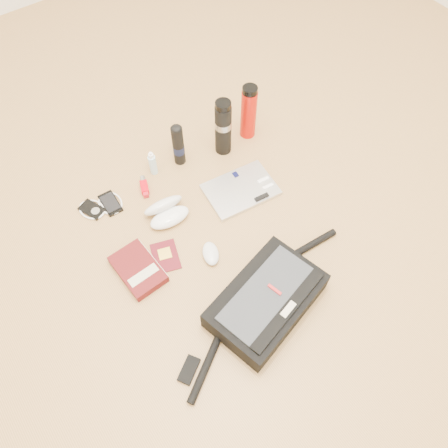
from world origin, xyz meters
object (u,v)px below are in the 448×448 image
Objects in this scene: book at (138,269)px; thermos_red at (249,112)px; laptop at (241,190)px; thermos_black at (223,127)px; messenger_bag at (266,301)px.

thermos_red is at bearing 20.21° from book.
thermos_black is at bearing 79.00° from laptop.
thermos_red is (0.47, 0.71, 0.08)m from messenger_bag.
thermos_red is (0.15, 0.01, -0.01)m from thermos_black.
messenger_bag is at bearing -55.44° from book.
book is at bearing -164.86° from laptop.
messenger_bag is 0.53m from laptop.
thermos_black is (0.62, 0.31, 0.12)m from book.
thermos_red is (0.23, 0.25, 0.12)m from laptop.
messenger_bag is 0.77m from thermos_black.
messenger_bag is 0.49m from book.
thermos_black is at bearing 51.73° from messenger_bag.
laptop is 1.17× the size of thermos_red.
messenger_bag is at bearing -123.47° from thermos_red.
messenger_bag reaches higher than book.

